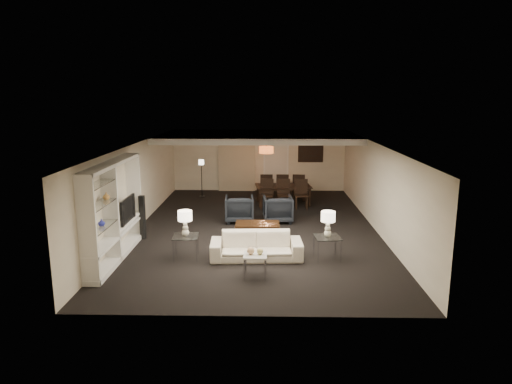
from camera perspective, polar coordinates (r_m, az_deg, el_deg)
The scene contains 35 objects.
floor at distance 13.56m, azimuth 0.00°, elevation -4.55°, with size 11.00×11.00×0.00m, color black.
ceiling at distance 13.07m, azimuth 0.00°, elevation 6.01°, with size 7.00×11.00×0.02m, color silver.
wall_back at distance 18.68m, azimuth 0.37°, elevation 3.97°, with size 7.00×0.02×2.50m, color beige.
wall_front at distance 7.95m, azimuth -0.86°, elevation -7.23°, with size 7.00×0.02×2.50m, color beige.
wall_left at distance 13.79m, azimuth -14.71°, elevation 0.68°, with size 0.02×11.00×2.50m, color beige.
wall_right at distance 13.64m, azimuth 14.86°, elevation 0.55°, with size 0.02×11.00×2.50m, color beige.
ceiling_soffit at distance 16.56m, azimuth 0.26°, elevation 6.94°, with size 7.00×4.00×0.20m, color silver.
curtains at distance 18.65m, azimuth -2.41°, elevation 3.79°, with size 1.50×0.12×2.40m, color beige.
door at distance 18.68m, azimuth 2.51°, elevation 3.34°, with size 0.90×0.05×2.10m, color silver.
painting at distance 18.69m, azimuth 6.84°, elevation 4.82°, with size 0.95×0.04×0.65m, color #142D38.
media_unit at distance 11.32m, azimuth -17.30°, elevation -2.30°, with size 0.38×3.40×2.35m, color white, non-canonical shape.
pendant_light at distance 16.61m, azimuth 1.30°, elevation 5.29°, with size 0.52×0.52×0.24m, color #D8591E.
sofa at distance 11.03m, azimuth 0.04°, elevation -6.75°, with size 2.19×0.86×0.64m, color beige.
coffee_table at distance 12.58m, azimuth 0.19°, elevation -4.85°, with size 1.20×0.70×0.43m, color black, non-canonical shape.
armchair_left at distance 14.19m, azimuth -2.11°, elevation -2.10°, with size 0.87×0.89×0.81m, color black.
armchair_right at distance 14.18m, azimuth 2.75°, elevation -2.12°, with size 0.87×0.89×0.81m, color black.
side_table_left at distance 11.21m, azimuth -8.75°, elevation -6.80°, with size 0.60×0.60×0.56m, color white, non-canonical shape.
side_table_right at distance 11.14m, azimuth 8.88°, elevation -6.92°, with size 0.60×0.60×0.56m, color silver, non-canonical shape.
table_lamp_left at distance 11.03m, azimuth -8.84°, elevation -3.90°, with size 0.34×0.34×0.62m, color beige, non-canonical shape.
table_lamp_right at distance 10.96m, azimuth 8.98°, elevation -4.00°, with size 0.34×0.34×0.62m, color beige, non-canonical shape.
marble_table at distance 10.02m, azimuth -0.09°, elevation -9.15°, with size 0.50×0.50×0.50m, color white, non-canonical shape.
gold_gourd_a at distance 9.91m, azimuth -0.68°, elevation -7.36°, with size 0.16×0.16×0.16m, color #E9B37B.
gold_gourd_b at distance 9.91m, azimuth 0.49°, elevation -7.43°, with size 0.14×0.14×0.14m, color #DCCB74.
television at distance 11.90m, azimuth -16.23°, elevation -2.12°, with size 0.14×1.08×0.62m, color black.
vase_blue at distance 10.55m, azimuth -18.75°, elevation -3.64°, with size 0.15×0.15×0.16m, color #282FB1.
vase_amber at distance 10.80m, azimuth -18.21°, elevation -0.48°, with size 0.16×0.16×0.17m, color gold.
floor_speaker at distance 12.82m, azimuth -14.01°, elevation -3.09°, with size 0.13×0.13×1.21m, color black.
dining_table at distance 16.42m, azimuth 3.43°, elevation -0.39°, with size 1.95×1.09×0.69m, color black.
chair_nl at distance 15.74m, azimuth 1.34°, elevation -0.30°, with size 0.47×0.47×1.02m, color black, non-canonical shape.
chair_nm at distance 15.75m, azimuth 3.53°, elevation -0.31°, with size 0.47×0.47×1.02m, color black, non-canonical shape.
chair_nr at distance 15.79m, azimuth 5.70°, elevation -0.32°, with size 0.47×0.47×1.02m, color black, non-canonical shape.
chair_fl at distance 17.01m, azimuth 1.34°, elevation 0.64°, with size 0.47×0.47×1.02m, color black, non-canonical shape.
chair_fm at distance 17.02m, azimuth 3.36°, elevation 0.63°, with size 0.47×0.47×1.02m, color black, non-canonical shape.
chair_fr at distance 17.06m, azimuth 5.37°, elevation 0.62°, with size 0.47×0.47×1.02m, color black, non-canonical shape.
floor_lamp at distance 17.72m, azimuth -6.81°, elevation 1.71°, with size 0.21×0.21×1.44m, color black, non-canonical shape.
Camera 1 is at (0.28, -12.99, 3.87)m, focal length 32.00 mm.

